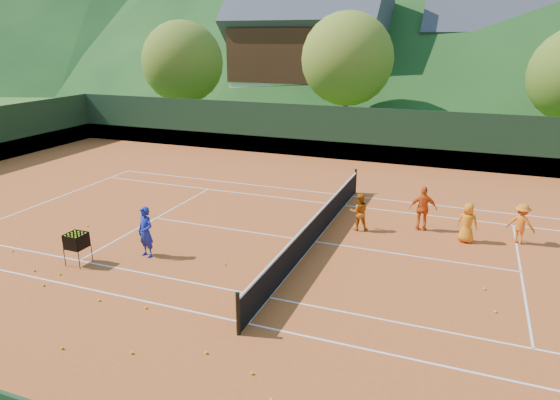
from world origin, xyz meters
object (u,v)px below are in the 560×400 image
(student_d, at_px, (521,224))
(chalet_mid, at_px, (498,57))
(student_a, at_px, (359,212))
(coach, at_px, (146,232))
(ball_hopper, at_px, (76,241))
(tennis_net, at_px, (315,228))
(chalet_left, at_px, (310,49))
(student_c, at_px, (467,223))
(student_b, at_px, (423,209))

(student_d, xyz_separation_m, chalet_mid, (-0.46, 31.62, 4.27))
(student_a, bearing_deg, coach, 20.42)
(ball_hopper, height_order, chalet_mid, chalet_mid)
(tennis_net, bearing_deg, chalet_left, 108.43)
(coach, bearing_deg, student_c, 43.23)
(coach, xyz_separation_m, chalet_left, (-5.38, 33.04, 4.81))
(ball_hopper, bearing_deg, student_c, 29.11)
(coach, distance_m, student_b, 9.60)
(student_a, xyz_separation_m, chalet_mid, (4.86, 32.38, 4.28))
(tennis_net, relative_size, chalet_mid, 0.95)
(student_b, bearing_deg, ball_hopper, 24.18)
(student_d, xyz_separation_m, chalet_left, (-16.46, 27.62, 4.93))
(student_b, xyz_separation_m, student_c, (1.52, -0.60, -0.12))
(student_b, relative_size, tennis_net, 0.13)
(coach, xyz_separation_m, student_a, (5.75, 4.67, -0.13))
(student_d, distance_m, ball_hopper, 14.34)
(ball_hopper, xyz_separation_m, chalet_left, (-3.77, 34.29, 4.88))
(tennis_net, xyz_separation_m, chalet_left, (-10.00, 30.00, 5.13))
(chalet_left, bearing_deg, student_a, -68.57)
(chalet_left, xyz_separation_m, chalet_mid, (16.00, 4.00, -0.66))
(student_c, bearing_deg, student_d, -156.96)
(student_a, bearing_deg, chalet_left, -87.24)
(ball_hopper, bearing_deg, student_b, 35.33)
(student_a, xyz_separation_m, chalet_left, (-11.14, 28.38, 4.94))
(student_a, relative_size, chalet_mid, 0.11)
(student_c, bearing_deg, coach, 32.69)
(coach, height_order, ball_hopper, coach)
(student_b, distance_m, chalet_mid, 31.95)
(ball_hopper, bearing_deg, coach, 37.66)
(coach, relative_size, chalet_mid, 0.13)
(ball_hopper, distance_m, chalet_mid, 40.42)
(student_b, height_order, student_d, student_b)
(student_b, height_order, student_c, student_b)
(ball_hopper, bearing_deg, chalet_mid, 72.29)
(ball_hopper, relative_size, chalet_left, 0.07)
(student_b, distance_m, student_d, 3.20)
(coach, distance_m, chalet_left, 33.82)
(tennis_net, relative_size, chalet_left, 0.87)
(coach, xyz_separation_m, student_b, (7.88, 5.48, -0.01))
(student_d, height_order, chalet_left, chalet_left)
(tennis_net, xyz_separation_m, chalet_mid, (6.00, 34.00, 4.47))
(student_a, bearing_deg, tennis_net, 36.39)
(student_a, xyz_separation_m, student_b, (2.13, 0.81, 0.13))
(coach, xyz_separation_m, tennis_net, (4.62, 3.04, -0.32))
(student_a, bearing_deg, student_c, 164.69)
(ball_hopper, xyz_separation_m, chalet_mid, (12.23, 38.29, 4.22))
(student_a, xyz_separation_m, student_d, (5.32, 0.75, 0.01))
(student_b, xyz_separation_m, chalet_mid, (2.74, 31.56, 4.16))
(student_c, xyz_separation_m, chalet_left, (-14.78, 28.16, 4.94))
(tennis_net, bearing_deg, student_d, 20.21)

